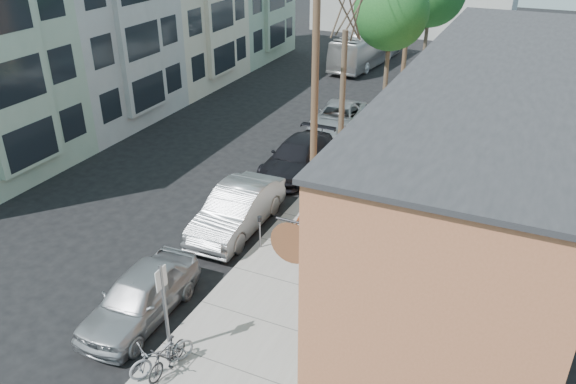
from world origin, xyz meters
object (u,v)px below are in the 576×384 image
at_px(sign_post, 164,301).
at_px(parked_bike_b, 162,355).
at_px(patio_chair_a, 327,333).
at_px(parked_bike_a, 167,357).
at_px(car_0, 140,296).
at_px(patio_chair_b, 328,326).
at_px(parking_meter_far, 343,141).
at_px(tree_leafy_mid, 391,13).
at_px(tree_bare, 342,107).
at_px(patron_grey, 308,345).
at_px(car_3, 338,118).
at_px(cyclist, 309,222).
at_px(parking_meter_near, 260,227).
at_px(car_2, 297,156).
at_px(car_1, 237,209).
at_px(utility_pole_near, 314,71).
at_px(bus, 368,47).

xyz_separation_m(sign_post, parked_bike_b, (0.23, -0.64, -1.21)).
relative_size(sign_post, patio_chair_a, 3.18).
bearing_deg(parked_bike_a, car_0, 144.42).
bearing_deg(patio_chair_b, car_0, -143.09).
distance_m(parking_meter_far, tree_leafy_mid, 7.16).
bearing_deg(parked_bike_a, tree_leafy_mid, 92.03).
distance_m(tree_bare, patron_grey, 12.01).
bearing_deg(tree_bare, sign_post, -92.11).
relative_size(tree_leafy_mid, patio_chair_b, 8.92).
bearing_deg(sign_post, patio_chair_a, 27.11).
height_order(sign_post, car_3, sign_post).
bearing_deg(cyclist, patron_grey, 127.18).
height_order(sign_post, parked_bike_b, sign_post).
bearing_deg(parking_meter_near, car_2, 102.43).
relative_size(patio_chair_b, patron_grey, 0.53).
height_order(sign_post, patron_grey, sign_post).
distance_m(cyclist, car_1, 3.01).
relative_size(tree_leafy_mid, cyclist, 4.03).
bearing_deg(car_0, patio_chair_b, 10.90).
height_order(tree_bare, car_1, tree_bare).
bearing_deg(utility_pole_near, patio_chair_a, -64.95).
bearing_deg(car_2, utility_pole_near, -52.46).
xyz_separation_m(parking_meter_near, parked_bike_b, (0.33, -6.24, -0.36)).
bearing_deg(car_1, parking_meter_far, 77.82).
bearing_deg(car_2, tree_bare, 3.01).
distance_m(car_3, bus, 14.30).
distance_m(parking_meter_far, cyclist, 7.96).
bearing_deg(parking_meter_far, utility_pole_near, -88.08).
bearing_deg(patron_grey, tree_leafy_mid, 176.71).
bearing_deg(tree_leafy_mid, utility_pole_near, -92.56).
xyz_separation_m(patio_chair_a, cyclist, (-2.36, 4.44, 0.53)).
relative_size(patio_chair_a, parked_bike_b, 0.49).
height_order(utility_pole_near, cyclist, utility_pole_near).
relative_size(patio_chair_a, bus, 0.09).
bearing_deg(patio_chair_a, patron_grey, -116.94).
relative_size(parking_meter_near, parked_bike_a, 0.81).
bearing_deg(utility_pole_near, car_2, 126.00).
relative_size(car_3, bus, 0.53).
xyz_separation_m(parking_meter_far, cyclist, (1.54, -7.80, 0.14)).
bearing_deg(sign_post, parking_meter_far, 90.40).
bearing_deg(parking_meter_far, parked_bike_b, -88.71).
bearing_deg(sign_post, car_0, 149.79).
bearing_deg(car_1, tree_bare, 69.11).
bearing_deg(patio_chair_b, patio_chair_a, -53.77).
distance_m(cyclist, bus, 26.15).
height_order(tree_bare, parked_bike_b, tree_bare).
bearing_deg(patio_chair_a, car_3, 89.08).
relative_size(parking_meter_near, car_0, 0.28).
height_order(parking_meter_near, parked_bike_a, parking_meter_near).
relative_size(sign_post, utility_pole_near, 0.28).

